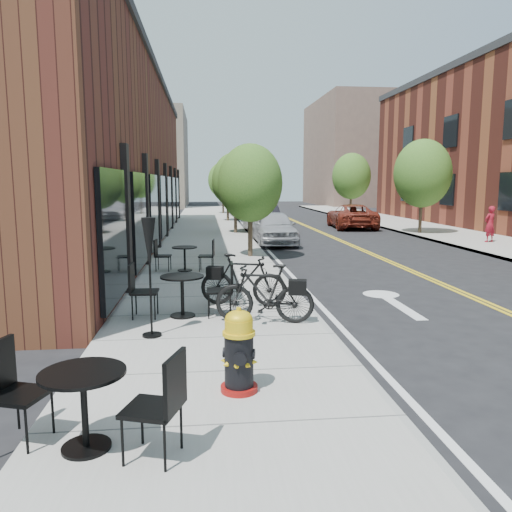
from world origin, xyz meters
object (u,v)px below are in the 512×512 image
parked_car_a (274,227)px  bicycle_right (243,280)px  bicycle_left (264,293)px  patio_umbrella (149,252)px  parked_car_b (262,219)px  fire_hydrant (239,352)px  pedestrian (490,224)px  bistro_set_a (84,398)px  parked_car_far (351,216)px  bistro_set_b (182,290)px  bistro_set_c (185,255)px  parked_car_c (244,209)px

parked_car_a → bicycle_right: bearing=-101.6°
bicycle_left → bicycle_right: size_ratio=1.00×
patio_umbrella → parked_car_b: size_ratio=0.43×
fire_hydrant → pedestrian: (11.63, 14.11, 0.26)m
bistro_set_a → parked_car_far: (9.63, 23.44, 0.06)m
patio_umbrella → fire_hydrant: bearing=-61.2°
bistro_set_b → patio_umbrella: bearing=-109.4°
parked_car_far → bicycle_right: bearing=72.0°
bistro_set_c → pedestrian: bearing=30.3°
bicycle_left → bistro_set_b: (-1.49, 0.57, -0.02)m
bistro_set_c → patio_umbrella: patio_umbrella is taller
bicycle_left → parked_car_a: size_ratio=0.43×
bistro_set_c → parked_car_b: bearing=78.5°
patio_umbrella → pedestrian: patio_umbrella is taller
parked_car_c → parked_car_far: bearing=-60.7°
parked_car_far → pedestrian: bearing=118.7°
bistro_set_a → parked_car_c: size_ratio=0.40×
parked_car_c → parked_car_far: 10.47m
parked_car_far → parked_car_a: bearing=56.8°
parked_car_a → pedestrian: size_ratio=2.76×
bicycle_left → bistro_set_a: bicycle_left is taller
parked_car_c → bistro_set_a: bearing=-99.6°
bistro_set_b → parked_car_b: size_ratio=0.42×
bistro_set_b → patio_umbrella: patio_umbrella is taller
patio_umbrella → parked_car_b: patio_umbrella is taller
bicycle_left → bistro_set_c: (-1.63, 5.53, -0.09)m
bistro_set_b → parked_car_c: (3.40, 27.66, 0.05)m
bistro_set_b → parked_car_far: (8.90, 18.75, 0.06)m
fire_hydrant → parked_car_far: 23.68m
patio_umbrella → bistro_set_b: bearing=68.6°
pedestrian → bicycle_left: bearing=25.5°
parked_car_far → parked_car_b: bearing=31.0°
bicycle_left → parked_car_a: (1.91, 12.37, 0.06)m
parked_car_a → parked_car_far: 8.86m
bicycle_left → pedestrian: size_ratio=1.18×
fire_hydrant → parked_car_a: parked_car_a is taller
parked_car_far → pedestrian: 8.89m
parked_car_b → bistro_set_b: bearing=-103.7°
parked_car_c → bicycle_left: bearing=-96.2°
bicycle_left → parked_car_c: (1.91, 28.23, 0.03)m
bicycle_left → parked_car_c: 28.30m
bicycle_right → parked_car_c: size_ratio=0.38×
bistro_set_b → parked_car_b: (3.40, 16.08, 0.12)m
pedestrian → bistro_set_c: bearing=4.1°
bicycle_right → bistro_set_b: (-1.21, -0.71, -0.03)m
fire_hydrant → bistro_set_b: bearing=117.2°
bicycle_left → bistro_set_c: 5.76m
parked_car_far → patio_umbrella: bearing=70.0°
parked_car_a → pedestrian: 9.13m
bistro_set_a → bistro_set_c: 9.67m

